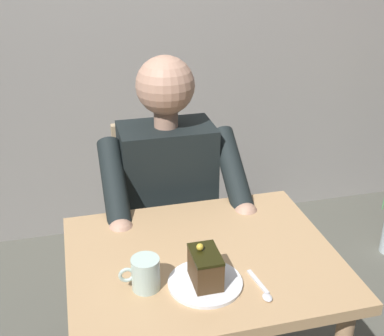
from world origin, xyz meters
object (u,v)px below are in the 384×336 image
chair (164,218)px  cake_slice (205,267)px  seated_person (172,208)px  dining_table (203,286)px  coffee_cup (145,273)px  dessert_spoon (263,290)px

chair → cake_slice: bearing=87.8°
chair → seated_person: size_ratio=0.73×
dining_table → coffee_cup: (0.19, 0.10, 0.16)m
cake_slice → seated_person: bearing=-92.9°
chair → cake_slice: size_ratio=7.63×
cake_slice → chair: bearing=-92.2°
coffee_cup → dessert_spoon: bearing=163.0°
coffee_cup → seated_person: bearing=-109.0°
chair → dessert_spoon: size_ratio=6.21×
dining_table → cake_slice: cake_slice is taller
seated_person → cake_slice: size_ratio=10.39×
dining_table → coffee_cup: size_ratio=7.12×
seated_person → cake_slice: seated_person is taller
coffee_cup → dining_table: bearing=-151.7°
dessert_spoon → coffee_cup: bearing=-17.0°
chair → dessert_spoon: 0.87m
dining_table → cake_slice: size_ratio=6.94×
dessert_spoon → seated_person: bearing=-79.9°
coffee_cup → dessert_spoon: 0.33m
dining_table → chair: (0.00, -0.63, -0.12)m
chair → cake_slice: (0.03, 0.76, 0.29)m
dining_table → dessert_spoon: dessert_spoon is taller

